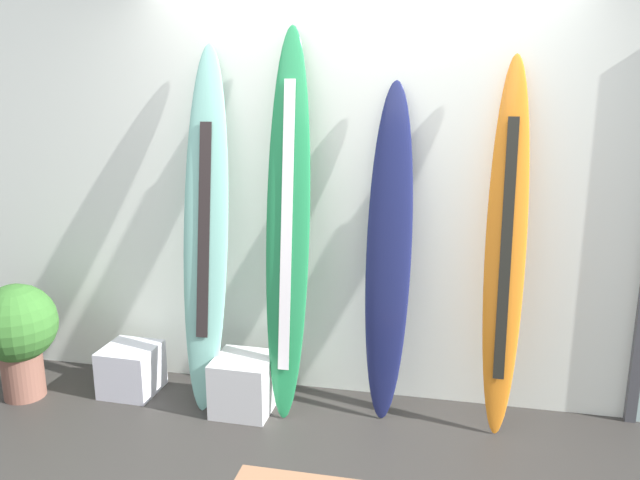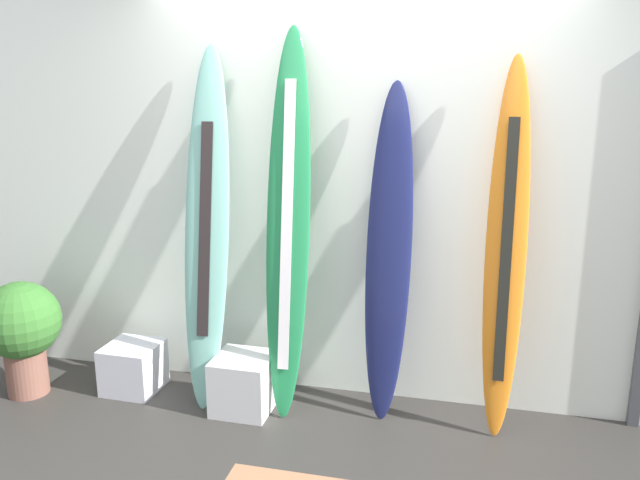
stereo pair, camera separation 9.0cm
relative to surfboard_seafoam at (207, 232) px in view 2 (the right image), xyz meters
name	(u,v)px [view 2 (the right image)]	position (x,y,z in m)	size (l,w,h in m)	color
wall_back	(358,173)	(0.85, 0.35, 0.33)	(7.20, 0.20, 2.80)	white
surfboard_seafoam	(207,232)	(0.00, 0.00, 0.00)	(0.30, 0.47, 2.16)	#7BBDAD
surfboard_emerald	(288,226)	(0.51, 0.00, 0.06)	(0.27, 0.44, 2.26)	#218248
surfboard_navy	(389,255)	(1.08, 0.07, -0.09)	(0.28, 0.34, 1.95)	navy
surfboard_sunset	(506,251)	(1.73, 0.05, -0.02)	(0.23, 0.35, 2.09)	orange
display_block_left	(133,367)	(-0.53, -0.05, -0.91)	(0.34, 0.34, 0.30)	silver
display_block_center	(244,383)	(0.25, -0.13, -0.90)	(0.35, 0.35, 0.34)	silver
potted_plant	(22,327)	(-1.16, -0.25, -0.62)	(0.49, 0.49, 0.74)	brown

